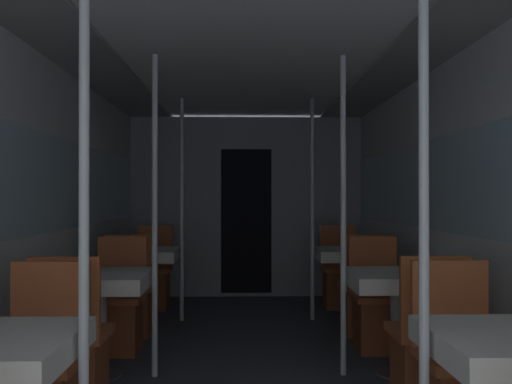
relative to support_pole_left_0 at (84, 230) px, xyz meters
name	(u,v)px	position (x,y,z in m)	size (l,w,h in m)	color
wall_left	(44,210)	(-0.82, 1.93, 0.03)	(0.05, 8.59, 2.28)	silver
wall_right	(451,210)	(2.16, 1.93, 0.03)	(0.05, 8.59, 2.28)	silver
ceiling_panel	(249,53)	(0.67, 1.93, 1.18)	(2.99, 8.59, 0.07)	white
bulkhead_far	(246,207)	(0.67, 5.02, 0.00)	(2.93, 0.09, 2.28)	gray
support_pole_left_0	(84,230)	(0.00, 0.00, 0.00)	(0.04, 0.04, 2.28)	silver
dining_table_left_1	(99,287)	(-0.39, 1.80, -0.51)	(0.70, 0.70, 0.73)	#4C4C51
chair_left_near_1	(72,360)	(-0.39, 1.17, -0.84)	(0.41, 0.41, 0.93)	brown
chair_left_far_1	(118,316)	(-0.39, 2.43, -0.84)	(0.41, 0.41, 0.93)	brown
support_pole_left_1	(155,215)	(0.00, 1.80, 0.00)	(0.04, 0.04, 2.28)	silver
dining_table_left_2	(143,259)	(-0.39, 3.61, -0.51)	(0.70, 0.70, 0.73)	#4C4C51
chair_left_near_2	(131,303)	(-0.39, 2.98, -0.84)	(0.41, 0.41, 0.93)	brown
chair_left_far_2	(153,282)	(-0.39, 4.23, -0.84)	(0.41, 0.41, 0.93)	brown
support_pole_left_2	(182,209)	(0.00, 3.61, 0.00)	(0.04, 0.04, 2.28)	silver
support_pole_right_0	(424,230)	(1.34, 0.00, 0.00)	(0.04, 0.04, 2.28)	silver
dining_table_right_1	(398,286)	(1.73, 1.80, -0.51)	(0.70, 0.70, 0.73)	#4C4C51
chair_right_near_1	(426,358)	(1.73, 1.17, -0.84)	(0.41, 0.41, 0.93)	brown
chair_right_far_1	(377,315)	(1.73, 2.43, -0.84)	(0.41, 0.41, 0.93)	brown
support_pole_right_1	(343,215)	(1.34, 1.80, 0.00)	(0.04, 0.04, 2.28)	silver
dining_table_right_2	(350,258)	(1.73, 3.61, -0.51)	(0.70, 0.70, 0.73)	#4C4C51
chair_right_near_2	(363,302)	(1.73, 2.98, -0.84)	(0.41, 0.41, 0.93)	brown
chair_right_far_2	(340,282)	(1.73, 4.23, -0.84)	(0.41, 0.41, 0.93)	brown
support_pole_right_2	(312,209)	(1.34, 3.61, 0.00)	(0.04, 0.04, 2.28)	silver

